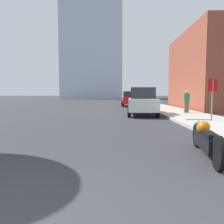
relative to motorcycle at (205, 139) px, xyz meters
The scene contains 6 objects.
sidewalk 36.93m from the motorcycle, 86.07° to the left, with size 3.10×240.00×0.15m.
motorcycle is the anchor object (origin of this frame).
parked_car_white 9.76m from the motorcycle, 91.47° to the left, with size 2.18×4.36×1.87m.
parked_car_red 20.91m from the motorcycle, 90.98° to the left, with size 1.89×4.53×1.76m.
stop_sign 6.28m from the motorcycle, 65.14° to the left, with size 0.57×0.26×2.02m.
pedestrian 10.70m from the motorcycle, 74.27° to the left, with size 0.36×0.22×1.55m.
Camera 1 is at (1.16, -1.85, 1.43)m, focal length 35.00 mm.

